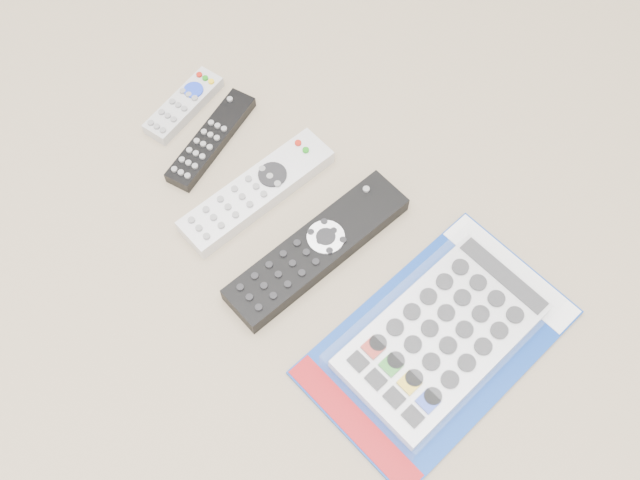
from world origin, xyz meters
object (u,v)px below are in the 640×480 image
Objects in this scene: remote_small_grey at (184,105)px; jumbo_remote_packaged at (442,335)px; remote_large_black at (317,249)px; remote_slim_black at (211,139)px; remote_silver_dvd at (256,191)px.

remote_small_grey is 0.48m from jumbo_remote_packaged.
remote_large_black is (0.29, -0.07, 0.00)m from remote_small_grey.
remote_silver_dvd is at bearing -22.83° from remote_slim_black.
jumbo_remote_packaged is (0.41, -0.05, 0.01)m from remote_slim_black.
jumbo_remote_packaged reaches higher than remote_large_black.
jumbo_remote_packaged is (0.30, -0.02, 0.01)m from remote_silver_dvd.
remote_small_grey is at bearing 177.51° from remote_large_black.
remote_silver_dvd is (0.17, -0.05, 0.00)m from remote_small_grey.
remote_small_grey is at bearing -179.06° from jumbo_remote_packaged.
remote_small_grey is 0.39× the size of jumbo_remote_packaged.
remote_large_black is at bearing 1.01° from remote_silver_dvd.
remote_slim_black is at bearing 175.88° from remote_silver_dvd.
remote_large_black is (0.22, -0.05, 0.00)m from remote_slim_black.
remote_slim_black is 0.51× the size of jumbo_remote_packaged.
remote_small_grey is 0.30m from remote_large_black.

